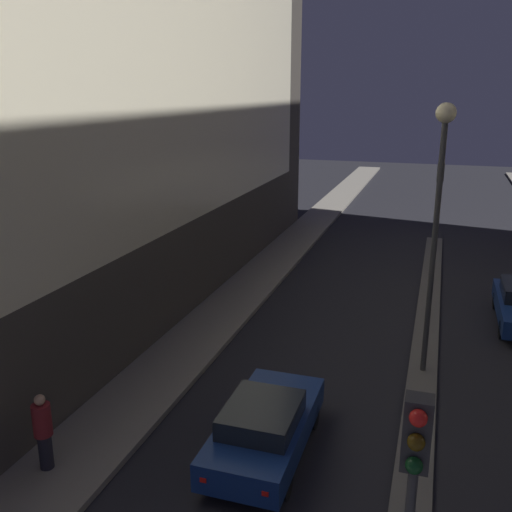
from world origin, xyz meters
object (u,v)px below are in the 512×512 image
Objects in this scene: street_lamp at (439,191)px; car_left_lane at (265,426)px; pedestrian_on_left_sidewalk at (43,430)px; traffic_light_mid at (439,190)px; traffic_light_near at (411,496)px.

street_lamp reaches higher than car_left_lane.
street_lamp reaches higher than pedestrian_on_left_sidewalk.
street_lamp is at bearing -90.00° from traffic_light_mid.
traffic_light_mid reaches higher than car_left_lane.
pedestrian_on_left_sidewalk is at bearing -111.59° from traffic_light_mid.
traffic_light_near is at bearing -90.00° from traffic_light_mid.
traffic_light_mid is 12.18m from street_lamp.
traffic_light_near is 0.62× the size of street_lamp.
street_lamp reaches higher than traffic_light_near.
car_left_lane is at bearing -122.39° from street_lamp.
traffic_light_near is 2.67× the size of pedestrian_on_left_sidewalk.
street_lamp is 7.83m from car_left_lane.
street_lamp is at bearing 90.00° from traffic_light_near.
pedestrian_on_left_sidewalk is at bearing -153.83° from car_left_lane.
pedestrian_on_left_sidewalk is (-7.68, -7.39, -4.41)m from street_lamp.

